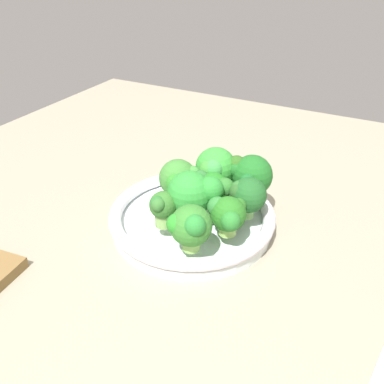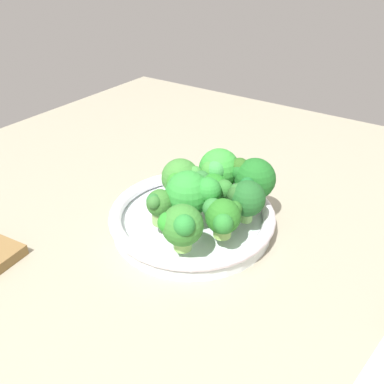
# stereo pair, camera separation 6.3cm
# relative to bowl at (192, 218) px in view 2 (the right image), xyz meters

# --- Properties ---
(ground_plane) EXTENTS (1.30, 1.30, 0.03)m
(ground_plane) POSITION_rel_bowl_xyz_m (0.04, 0.04, -0.03)
(ground_plane) COLOR gray
(bowl) EXTENTS (0.26, 0.26, 0.04)m
(bowl) POSITION_rel_bowl_xyz_m (0.00, 0.00, 0.00)
(bowl) COLOR white
(bowl) RESTS_ON ground_plane
(broccoli_floret_0) EXTENTS (0.05, 0.05, 0.06)m
(broccoli_floret_0) POSITION_rel_bowl_xyz_m (-0.02, 0.08, 0.06)
(broccoli_floret_0) COLOR #79B75D
(broccoli_floret_0) RESTS_ON bowl
(broccoli_floret_1) EXTENTS (0.05, 0.07, 0.06)m
(broccoli_floret_1) POSITION_rel_bowl_xyz_m (-0.02, 0.03, 0.05)
(broccoli_floret_1) COLOR #95CA6A
(broccoli_floret_1) RESTS_ON bowl
(broccoli_floret_2) EXTENTS (0.07, 0.07, 0.07)m
(broccoli_floret_2) POSITION_rel_bowl_xyz_m (-0.01, -0.03, 0.06)
(broccoli_floret_2) COLOR #8FC164
(broccoli_floret_2) RESTS_ON bowl
(broccoli_floret_3) EXTENTS (0.07, 0.07, 0.08)m
(broccoli_floret_3) POSITION_rel_bowl_xyz_m (-0.06, 0.01, 0.06)
(broccoli_floret_3) COLOR #7FBB4F
(broccoli_floret_3) RESTS_ON bowl
(broccoli_floret_4) EXTENTS (0.07, 0.07, 0.07)m
(broccoli_floret_4) POSITION_rel_bowl_xyz_m (-0.07, 0.07, 0.06)
(broccoli_floret_4) COLOR #9FC762
(broccoli_floret_4) RESTS_ON bowl
(broccoli_floret_5) EXTENTS (0.05, 0.04, 0.05)m
(broccoli_floret_5) POSITION_rel_bowl_xyz_m (0.06, -0.02, 0.05)
(broccoli_floret_5) COLOR #88B65F
(broccoli_floret_5) RESTS_ON bowl
(broccoli_floret_6) EXTENTS (0.06, 0.06, 0.06)m
(broccoli_floret_6) POSITION_rel_bowl_xyz_m (0.03, 0.07, 0.05)
(broccoli_floret_6) COLOR #A3D665
(broccoli_floret_6) RESTS_ON bowl
(broccoli_floret_7) EXTENTS (0.06, 0.06, 0.07)m
(broccoli_floret_7) POSITION_rel_bowl_xyz_m (0.09, 0.04, 0.06)
(broccoli_floret_7) COLOR #90CE62
(broccoli_floret_7) RESTS_ON bowl
(broccoli_floret_8) EXTENTS (0.07, 0.08, 0.08)m
(broccoli_floret_8) POSITION_rel_bowl_xyz_m (0.02, 0.01, 0.06)
(broccoli_floret_8) COLOR #96CF66
(broccoli_floret_8) RESTS_ON bowl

